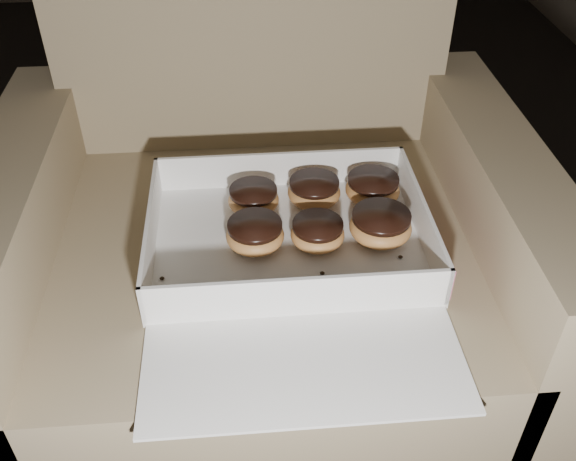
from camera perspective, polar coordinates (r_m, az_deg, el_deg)
The scene contains 12 objects.
armchair at distance 1.15m, azimuth -2.23°, elevation -3.12°, with size 0.88×0.74×0.91m.
bakery_box at distance 0.96m, azimuth 0.44°, elevation -2.30°, with size 0.43×0.50×0.07m.
donut_a at distance 0.98m, azimuth 2.64°, elevation -0.20°, with size 0.08×0.08×0.04m.
donut_b at distance 1.07m, azimuth 2.33°, elevation 3.53°, with size 0.09×0.09×0.04m.
donut_c at distance 1.00m, azimuth 8.23°, elevation 0.44°, with size 0.10×0.10×0.05m.
donut_d at distance 1.05m, azimuth -3.09°, elevation 2.86°, with size 0.08×0.08×0.04m.
donut_e at distance 0.98m, azimuth -2.95°, elevation -0.31°, with size 0.09×0.09×0.04m.
donut_f at distance 1.08m, azimuth 7.53°, elevation 3.75°, with size 0.09×0.09×0.05m.
crumb_a at distance 0.95m, azimuth -11.15°, elevation -4.19°, with size 0.01×0.01×0.00m, color black.
crumb_b at distance 0.90m, azimuth -5.42°, elevation -6.51°, with size 0.01×0.01×0.00m, color black.
crumb_c at distance 0.98m, azimuth 9.97°, elevation -2.33°, with size 0.01×0.01×0.00m, color black.
crumb_d at distance 0.94m, azimuth 3.07°, elevation -3.80°, with size 0.01×0.01×0.00m, color black.
Camera 1 is at (0.61, -0.87, 1.06)m, focal length 40.00 mm.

